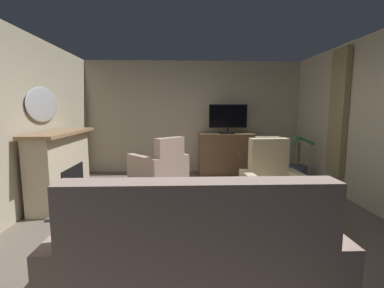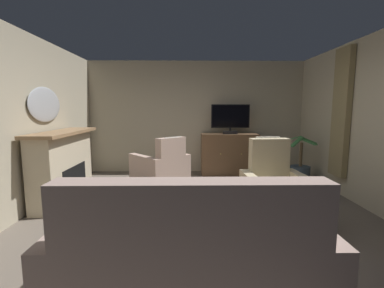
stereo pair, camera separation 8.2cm
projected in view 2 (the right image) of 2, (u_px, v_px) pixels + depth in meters
name	position (u px, v px, depth m)	size (l,w,h in m)	color
ground_plane	(202.00, 224.00, 3.62)	(5.66, 6.56, 0.04)	#665B51
wall_back	(196.00, 117.00, 6.45)	(5.66, 0.10, 2.63)	#B2A88E
wall_left	(1.00, 125.00, 3.41)	(0.10, 6.56, 2.63)	#B2A88E
curtain_panel_far	(341.00, 113.00, 4.64)	(0.10, 0.44, 2.21)	#8E7F56
rug_central	(214.00, 232.00, 3.33)	(2.58, 1.62, 0.01)	#8E704C
fireplace	(65.00, 168.00, 4.45)	(0.84, 1.74, 1.16)	#4C4C51
wall_mirror_oval	(45.00, 105.00, 4.31)	(0.06, 0.97, 0.56)	#B2B7BF
tv_cabinet	(229.00, 155.00, 6.22)	(1.30, 0.51, 0.95)	#4A3523
television	(230.00, 118.00, 6.06)	(0.87, 0.20, 0.67)	black
coffee_table	(176.00, 199.00, 3.33)	(1.19, 0.69, 0.46)	brown
tv_remote	(181.00, 192.00, 3.42)	(0.17, 0.05, 0.02)	black
sofa_floral	(191.00, 264.00, 2.04)	(2.06, 0.91, 1.08)	#A3897F
armchair_by_fireplace	(161.00, 170.00, 5.25)	(1.24, 1.24, 1.02)	#BC9E8E
armchair_in_far_corner	(275.00, 196.00, 3.63)	(0.87, 0.91, 1.13)	tan
potted_plant_tall_palm_by_window	(265.00, 169.00, 4.72)	(0.43, 0.43, 0.84)	#3D4C5B
potted_plant_small_fern_corner	(300.00, 172.00, 5.51)	(0.74, 0.86, 0.98)	#3D4C5B
cat	(132.00, 201.00, 4.18)	(0.72, 0.20, 0.20)	#2D2D33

